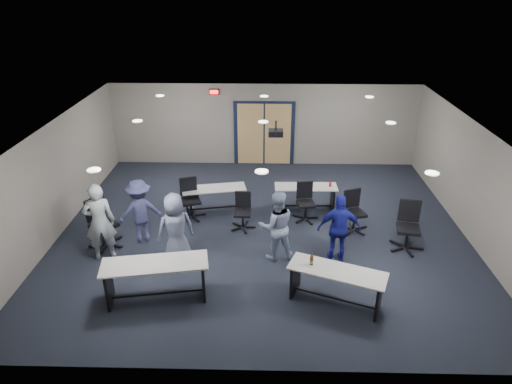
{
  "coord_description": "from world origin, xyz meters",
  "views": [
    {
      "loc": [
        0.08,
        -9.94,
        5.83
      ],
      "look_at": [
        -0.15,
        -0.3,
        1.21
      ],
      "focal_mm": 32.0,
      "sensor_mm": 36.0,
      "label": 1
    }
  ],
  "objects_px": {
    "chair_back_a": "(191,199)",
    "chair_back_b": "(243,212)",
    "table_back_right": "(306,193)",
    "person_plaid": "(176,229)",
    "chair_back_d": "(355,212)",
    "chair_back_c": "(306,202)",
    "table_front_left": "(156,274)",
    "person_gray": "(100,222)",
    "person_lightblue": "(276,226)",
    "person_back": "(140,211)",
    "chair_loose_right": "(409,227)",
    "person_navy": "(339,228)",
    "table_back_left": "(214,195)",
    "table_front_right": "(336,280)",
    "chair_loose_left": "(104,224)"
  },
  "relations": [
    {
      "from": "chair_loose_right",
      "to": "person_back",
      "type": "height_order",
      "value": "person_back"
    },
    {
      "from": "table_front_right",
      "to": "chair_loose_right",
      "type": "distance_m",
      "value": 2.75
    },
    {
      "from": "person_plaid",
      "to": "person_navy",
      "type": "height_order",
      "value": "person_plaid"
    },
    {
      "from": "person_navy",
      "to": "chair_back_b",
      "type": "bearing_deg",
      "value": -31.15
    },
    {
      "from": "chair_back_c",
      "to": "table_front_left",
      "type": "bearing_deg",
      "value": -142.82
    },
    {
      "from": "chair_back_d",
      "to": "person_lightblue",
      "type": "xyz_separation_m",
      "value": [
        -1.97,
        -1.26,
        0.3
      ]
    },
    {
      "from": "table_back_right",
      "to": "person_gray",
      "type": "height_order",
      "value": "person_gray"
    },
    {
      "from": "person_navy",
      "to": "chair_back_c",
      "type": "bearing_deg",
      "value": -72.15
    },
    {
      "from": "table_back_left",
      "to": "person_lightblue",
      "type": "height_order",
      "value": "person_lightblue"
    },
    {
      "from": "table_front_left",
      "to": "person_gray",
      "type": "distance_m",
      "value": 2.1
    },
    {
      "from": "table_back_right",
      "to": "person_navy",
      "type": "xyz_separation_m",
      "value": [
        0.53,
        -2.45,
        0.34
      ]
    },
    {
      "from": "chair_back_a",
      "to": "person_plaid",
      "type": "relative_size",
      "value": 0.64
    },
    {
      "from": "chair_back_a",
      "to": "person_lightblue",
      "type": "bearing_deg",
      "value": -59.51
    },
    {
      "from": "table_back_left",
      "to": "table_back_right",
      "type": "height_order",
      "value": "table_back_right"
    },
    {
      "from": "chair_back_a",
      "to": "chair_back_d",
      "type": "relative_size",
      "value": 1.02
    },
    {
      "from": "chair_back_a",
      "to": "chair_back_c",
      "type": "xyz_separation_m",
      "value": [
        3.0,
        -0.04,
        -0.03
      ]
    },
    {
      "from": "chair_back_d",
      "to": "chair_back_b",
      "type": "bearing_deg",
      "value": 160.39
    },
    {
      "from": "chair_back_c",
      "to": "chair_back_d",
      "type": "distance_m",
      "value": 1.28
    },
    {
      "from": "chair_loose_right",
      "to": "person_back",
      "type": "bearing_deg",
      "value": -172.08
    },
    {
      "from": "person_lightblue",
      "to": "person_back",
      "type": "height_order",
      "value": "person_lightblue"
    },
    {
      "from": "table_back_left",
      "to": "chair_back_c",
      "type": "height_order",
      "value": "chair_back_c"
    },
    {
      "from": "table_front_right",
      "to": "person_navy",
      "type": "xyz_separation_m",
      "value": [
        0.25,
        1.49,
        0.28
      ]
    },
    {
      "from": "person_gray",
      "to": "person_lightblue",
      "type": "distance_m",
      "value": 3.89
    },
    {
      "from": "chair_back_c",
      "to": "person_navy",
      "type": "bearing_deg",
      "value": -81.52
    },
    {
      "from": "table_back_left",
      "to": "table_back_right",
      "type": "relative_size",
      "value": 1.05
    },
    {
      "from": "table_back_left",
      "to": "person_back",
      "type": "relative_size",
      "value": 1.11
    },
    {
      "from": "person_navy",
      "to": "chair_loose_right",
      "type": "bearing_deg",
      "value": -163.6
    },
    {
      "from": "chair_back_d",
      "to": "person_back",
      "type": "xyz_separation_m",
      "value": [
        -5.17,
        -0.59,
        0.26
      ]
    },
    {
      "from": "chair_back_b",
      "to": "person_plaid",
      "type": "height_order",
      "value": "person_plaid"
    },
    {
      "from": "chair_back_c",
      "to": "chair_back_d",
      "type": "xyz_separation_m",
      "value": [
        1.17,
        -0.53,
        0.02
      ]
    },
    {
      "from": "chair_loose_right",
      "to": "person_plaid",
      "type": "xyz_separation_m",
      "value": [
        -5.23,
        -0.66,
        0.25
      ]
    },
    {
      "from": "chair_back_b",
      "to": "person_plaid",
      "type": "xyz_separation_m",
      "value": [
        -1.37,
        -1.53,
        0.37
      ]
    },
    {
      "from": "table_front_left",
      "to": "chair_back_d",
      "type": "height_order",
      "value": "chair_back_d"
    },
    {
      "from": "chair_back_a",
      "to": "chair_back_b",
      "type": "bearing_deg",
      "value": -40.81
    },
    {
      "from": "table_front_left",
      "to": "person_lightblue",
      "type": "xyz_separation_m",
      "value": [
        2.36,
        1.5,
        0.26
      ]
    },
    {
      "from": "chair_back_d",
      "to": "person_lightblue",
      "type": "bearing_deg",
      "value": -166.19
    },
    {
      "from": "chair_back_b",
      "to": "person_plaid",
      "type": "distance_m",
      "value": 2.08
    },
    {
      "from": "chair_loose_right",
      "to": "person_lightblue",
      "type": "distance_m",
      "value": 3.08
    },
    {
      "from": "table_front_left",
      "to": "chair_loose_left",
      "type": "bearing_deg",
      "value": 120.98
    },
    {
      "from": "person_lightblue",
      "to": "chair_loose_left",
      "type": "bearing_deg",
      "value": -15.2
    },
    {
      "from": "chair_back_b",
      "to": "chair_loose_right",
      "type": "xyz_separation_m",
      "value": [
        3.86,
        -0.87,
        0.11
      ]
    },
    {
      "from": "chair_back_c",
      "to": "person_lightblue",
      "type": "relative_size",
      "value": 0.61
    },
    {
      "from": "table_back_left",
      "to": "person_gray",
      "type": "xyz_separation_m",
      "value": [
        -2.26,
        -2.32,
        0.45
      ]
    },
    {
      "from": "table_back_right",
      "to": "chair_back_d",
      "type": "xyz_separation_m",
      "value": [
        1.13,
        -1.14,
        0.06
      ]
    },
    {
      "from": "table_back_right",
      "to": "chair_loose_right",
      "type": "distance_m",
      "value": 2.96
    },
    {
      "from": "chair_back_d",
      "to": "chair_back_c",
      "type": "bearing_deg",
      "value": 136.97
    },
    {
      "from": "person_gray",
      "to": "person_plaid",
      "type": "bearing_deg",
      "value": 157.81
    },
    {
      "from": "table_back_right",
      "to": "person_plaid",
      "type": "distance_m",
      "value": 4.03
    },
    {
      "from": "chair_loose_left",
      "to": "person_gray",
      "type": "relative_size",
      "value": 0.65
    },
    {
      "from": "chair_back_d",
      "to": "person_gray",
      "type": "xyz_separation_m",
      "value": [
        -5.85,
        -1.35,
        0.39
      ]
    }
  ]
}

